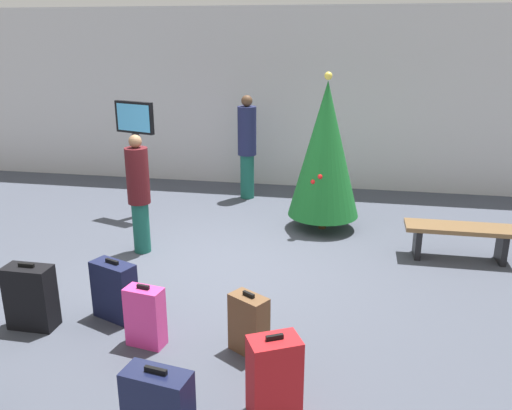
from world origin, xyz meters
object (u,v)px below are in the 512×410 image
(traveller_0, at_px, (139,192))
(suitcase_4, at_px, (274,377))
(holiday_tree, at_px, (325,150))
(suitcase_5, at_px, (249,324))
(traveller_1, at_px, (247,145))
(suitcase_3, at_px, (145,317))
(suitcase_0, at_px, (31,297))
(suitcase_6, at_px, (115,291))
(flight_info_kiosk, at_px, (136,140))
(waiting_bench, at_px, (460,234))

(traveller_0, height_order, suitcase_4, traveller_0)
(holiday_tree, height_order, suitcase_5, holiday_tree)
(traveller_1, bearing_deg, holiday_tree, -42.85)
(suitcase_3, bearing_deg, traveller_0, 113.27)
(traveller_0, bearing_deg, suitcase_0, -98.99)
(suitcase_6, bearing_deg, holiday_tree, 57.99)
(flight_info_kiosk, relative_size, traveller_0, 1.15)
(flight_info_kiosk, height_order, traveller_0, flight_info_kiosk)
(suitcase_6, bearing_deg, traveller_1, 83.76)
(holiday_tree, xyz_separation_m, suitcase_3, (-1.49, -3.66, -0.96))
(holiday_tree, bearing_deg, waiting_bench, -24.57)
(holiday_tree, relative_size, flight_info_kiosk, 1.26)
(traveller_1, relative_size, suitcase_0, 2.64)
(traveller_0, height_order, suitcase_3, traveller_0)
(waiting_bench, distance_m, suitcase_0, 5.42)
(suitcase_0, xyz_separation_m, suitcase_5, (2.32, -0.03, -0.05))
(suitcase_3, height_order, suitcase_4, suitcase_4)
(waiting_bench, height_order, suitcase_0, suitcase_0)
(suitcase_0, bearing_deg, suitcase_3, -4.25)
(traveller_1, xyz_separation_m, suitcase_3, (0.02, -5.06, -0.71))
(suitcase_4, bearing_deg, flight_info_kiosk, 123.84)
(suitcase_6, bearing_deg, suitcase_3, -39.53)
(flight_info_kiosk, xyz_separation_m, suitcase_3, (1.59, -3.70, -1.00))
(suitcase_3, height_order, suitcase_5, suitcase_3)
(traveller_1, bearing_deg, traveller_0, -108.42)
(holiday_tree, height_order, suitcase_6, holiday_tree)
(holiday_tree, bearing_deg, suitcase_0, -128.07)
(flight_info_kiosk, distance_m, suitcase_6, 3.57)
(holiday_tree, xyz_separation_m, suitcase_6, (-2.02, -3.23, -0.95))
(suitcase_3, bearing_deg, traveller_1, 90.20)
(suitcase_4, bearing_deg, traveller_0, 128.20)
(waiting_bench, xyz_separation_m, suitcase_3, (-3.41, -2.78, -0.05))
(flight_info_kiosk, bearing_deg, suitcase_6, -71.87)
(holiday_tree, bearing_deg, traveller_1, 137.15)
(flight_info_kiosk, bearing_deg, suitcase_0, -85.31)
(suitcase_0, height_order, suitcase_4, suitcase_4)
(waiting_bench, bearing_deg, suitcase_3, -140.77)
(traveller_1, distance_m, suitcase_3, 5.11)
(traveller_1, relative_size, suitcase_3, 2.94)
(traveller_1, xyz_separation_m, suitcase_4, (1.42, -5.83, -0.67))
(waiting_bench, distance_m, traveller_0, 4.44)
(flight_info_kiosk, distance_m, waiting_bench, 5.17)
(traveller_0, xyz_separation_m, suitcase_4, (2.36, -3.00, -0.54))
(suitcase_3, xyz_separation_m, suitcase_4, (1.40, -0.77, 0.04))
(suitcase_5, bearing_deg, holiday_tree, 82.57)
(waiting_bench, distance_m, suitcase_5, 3.62)
(traveller_1, xyz_separation_m, suitcase_5, (1.04, -5.00, -0.72))
(waiting_bench, height_order, suitcase_5, suitcase_5)
(traveller_0, relative_size, suitcase_5, 2.64)
(holiday_tree, distance_m, suitcase_5, 3.75)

